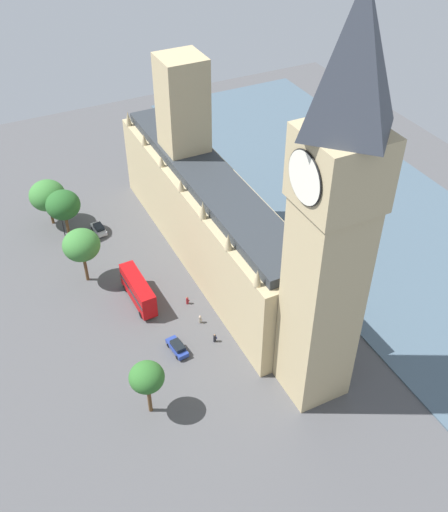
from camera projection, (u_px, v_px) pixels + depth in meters
The scene contains 15 objects.
ground_plane at pixel (201, 259), 109.16m from camera, with size 143.48×143.48×0.00m, color #4C4C4F.
river_thames at pixel (360, 210), 121.35m from camera, with size 41.99×129.13×0.25m, color #475B6B.
parliament_building at pixel (206, 208), 104.70m from camera, with size 11.40×58.02×34.08m.
clock_tower at pixel (333, 218), 68.26m from camera, with size 9.06×9.06×57.31m.
car_silver_midblock at pixel (99, 229), 114.96m from camera, with size 2.20×4.45×1.74m.
double_decker_bus_by_river_gate at pixel (138, 290), 98.79m from camera, with size 2.90×10.57×4.75m.
car_blue_corner at pixel (177, 347), 91.22m from camera, with size 2.17×4.66×1.74m.
pedestrian_under_trees at pixel (215, 338), 92.90m from camera, with size 0.60×0.50×1.59m.
pedestrian_leading at pixel (187, 301), 99.58m from camera, with size 0.62×0.64×1.52m.
pedestrian_opposite_hall at pixel (200, 319), 96.12m from camera, with size 0.55×0.63×1.56m.
plane_tree_kerbside at pixel (147, 378), 78.79m from camera, with size 4.82×4.82×9.22m.
plane_tree_near_tower at pixel (63, 205), 111.00m from camera, with size 6.45×6.45×9.46m.
plane_tree_trailing at pixel (81, 245), 99.91m from camera, with size 6.37×6.37×10.45m.
plane_tree_far_end at pixel (47, 195), 113.85m from camera, with size 6.89×6.89×9.46m.
street_lamp_slot_10 at pixel (61, 217), 111.21m from camera, with size 0.56×0.56×7.01m.
Camera 1 is at (33.51, 77.44, 69.39)m, focal length 41.64 mm.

